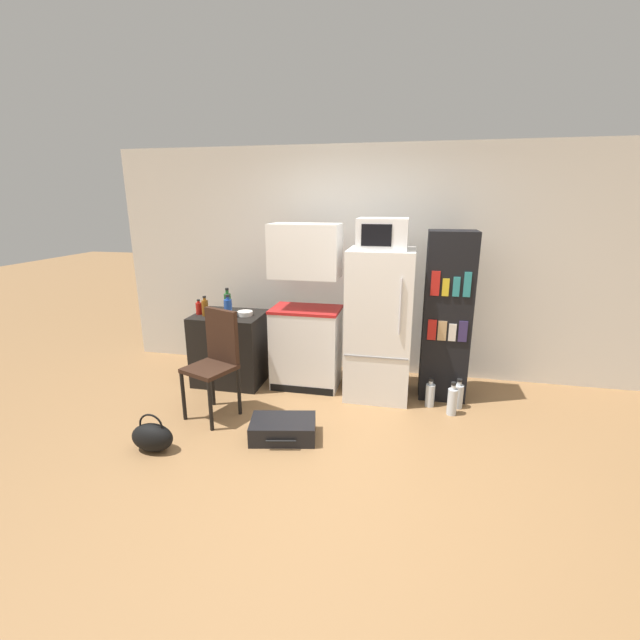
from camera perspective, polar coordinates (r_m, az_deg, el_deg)
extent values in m
plane|color=olive|center=(3.63, 1.78, -18.06)|extent=(24.00, 24.00, 0.00)
cube|color=silver|center=(5.03, 8.29, 7.44)|extent=(6.40, 0.10, 2.61)
cube|color=black|center=(4.96, -11.80, -3.66)|extent=(0.76, 0.61, 0.79)
cube|color=white|center=(4.74, -1.84, -3.81)|extent=(0.73, 0.47, 0.86)
cube|color=#B21E1E|center=(4.61, -1.89, 1.42)|extent=(0.74, 0.48, 0.03)
cube|color=white|center=(4.49, -1.97, 9.21)|extent=(0.73, 0.40, 0.55)
cube|color=black|center=(4.67, -2.51, -9.30)|extent=(0.70, 0.01, 0.08)
cube|color=white|center=(4.45, 7.89, -0.60)|extent=(0.65, 0.61, 1.55)
cube|color=gray|center=(4.24, 7.44, -4.97)|extent=(0.63, 0.01, 0.01)
cylinder|color=silver|center=(4.06, 10.68, 1.76)|extent=(0.02, 0.02, 0.54)
cube|color=silver|center=(4.28, 8.36, 11.33)|extent=(0.49, 0.42, 0.30)
cube|color=black|center=(4.08, 7.53, 11.14)|extent=(0.28, 0.01, 0.20)
cube|color=black|center=(4.54, 16.53, 0.41)|extent=(0.47, 0.38, 1.73)
cube|color=red|center=(4.37, 14.69, -1.27)|extent=(0.08, 0.01, 0.21)
cube|color=tan|center=(4.38, 15.97, -1.40)|extent=(0.08, 0.01, 0.20)
cube|color=silver|center=(4.39, 17.23, -1.61)|extent=(0.07, 0.01, 0.17)
cube|color=#332856|center=(4.40, 18.52, -1.46)|extent=(0.08, 0.01, 0.21)
cube|color=red|center=(4.26, 15.13, 4.73)|extent=(0.08, 0.01, 0.24)
cube|color=gold|center=(4.27, 16.41, 4.19)|extent=(0.06, 0.01, 0.17)
cube|color=teal|center=(4.28, 17.73, 4.24)|extent=(0.06, 0.01, 0.19)
cube|color=teal|center=(4.29, 19.06, 4.48)|extent=(0.07, 0.01, 0.24)
cylinder|color=#AD1914|center=(4.90, -15.84, 1.49)|extent=(0.07, 0.07, 0.13)
cylinder|color=#AD1914|center=(4.88, -15.90, 2.36)|extent=(0.03, 0.03, 0.02)
cylinder|color=black|center=(4.88, -15.92, 2.57)|extent=(0.03, 0.03, 0.01)
cylinder|color=#1E6028|center=(4.83, -12.20, 2.13)|extent=(0.07, 0.07, 0.23)
cylinder|color=#1E6028|center=(4.80, -12.29, 3.67)|extent=(0.03, 0.03, 0.04)
cylinder|color=black|center=(4.79, -12.31, 4.05)|extent=(0.04, 0.04, 0.02)
cylinder|color=#1E47A3|center=(4.69, -12.15, 1.52)|extent=(0.09, 0.09, 0.19)
cylinder|color=#1E47A3|center=(4.67, -12.23, 2.87)|extent=(0.04, 0.04, 0.03)
cylinder|color=black|center=(4.66, -12.25, 3.19)|extent=(0.04, 0.04, 0.02)
cylinder|color=brown|center=(4.81, -15.07, 1.55)|extent=(0.07, 0.07, 0.17)
cylinder|color=brown|center=(4.79, -15.16, 2.72)|extent=(0.03, 0.03, 0.03)
cylinder|color=black|center=(4.78, -15.18, 3.00)|extent=(0.04, 0.04, 0.02)
cylinder|color=silver|center=(4.74, -9.97, 0.88)|extent=(0.17, 0.17, 0.05)
cylinder|color=black|center=(4.27, -17.75, -9.67)|extent=(0.04, 0.04, 0.48)
cylinder|color=black|center=(4.02, -14.40, -11.08)|extent=(0.04, 0.04, 0.48)
cylinder|color=black|center=(4.48, -14.14, -8.14)|extent=(0.04, 0.04, 0.48)
cylinder|color=black|center=(4.24, -10.74, -9.35)|extent=(0.04, 0.04, 0.48)
cube|color=#331E14|center=(4.15, -14.50, -6.30)|extent=(0.52, 0.52, 0.04)
cube|color=#331E14|center=(4.17, -12.95, -2.03)|extent=(0.37, 0.18, 0.51)
cube|color=black|center=(3.87, -4.95, -14.26)|extent=(0.62, 0.46, 0.17)
cylinder|color=black|center=(3.70, -5.24, -15.80)|extent=(0.25, 0.07, 0.02)
ellipsoid|color=black|center=(3.92, -21.45, -14.36)|extent=(0.36, 0.20, 0.24)
torus|color=black|center=(3.87, -21.61, -12.97)|extent=(0.21, 0.02, 0.21)
cylinder|color=silver|center=(4.40, 17.20, -10.38)|extent=(0.09, 0.09, 0.26)
cylinder|color=silver|center=(4.33, 17.36, -8.54)|extent=(0.04, 0.04, 0.05)
cylinder|color=black|center=(4.32, 17.40, -8.09)|extent=(0.05, 0.05, 0.03)
cylinder|color=silver|center=(4.56, 17.92, -9.67)|extent=(0.10, 0.10, 0.24)
cylinder|color=silver|center=(4.50, 18.07, -8.04)|extent=(0.04, 0.04, 0.04)
cylinder|color=black|center=(4.49, 18.11, -7.64)|extent=(0.05, 0.05, 0.02)
cylinder|color=silver|center=(4.51, 14.46, -9.69)|extent=(0.09, 0.09, 0.23)
cylinder|color=silver|center=(4.46, 14.58, -8.10)|extent=(0.04, 0.04, 0.04)
cylinder|color=black|center=(4.44, 14.61, -7.71)|extent=(0.05, 0.05, 0.02)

